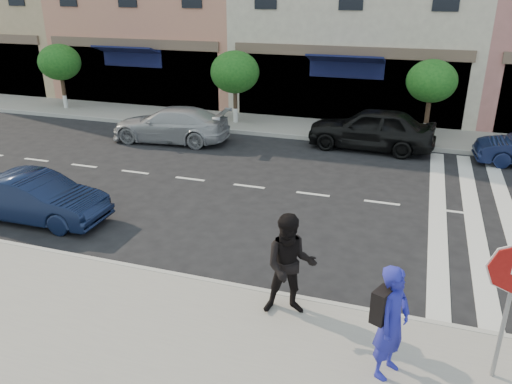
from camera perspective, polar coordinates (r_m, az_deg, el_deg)
name	(u,v)px	position (r m, az deg, el deg)	size (l,w,h in m)	color
ground	(275,259)	(11.35, 2.13, -7.64)	(120.00, 120.00, 0.00)	black
sidewalk_near	(208,367)	(8.43, -5.54, -19.32)	(60.00, 4.50, 0.15)	gray
sidewalk_far	(349,132)	(21.38, 10.59, 6.79)	(60.00, 3.00, 0.15)	gray
street_tree_wa	(60,62)	(26.47, -21.53, 13.60)	(2.00, 2.00, 3.05)	#473323
street_tree_wb	(235,72)	(21.93, -2.43, 13.50)	(2.10, 2.10, 3.06)	#473323
street_tree_c	(432,82)	(20.52, 19.43, 11.82)	(1.90, 1.90, 3.04)	#473323
photographer	(392,322)	(7.89, 15.28, -14.16)	(0.68, 0.44, 1.85)	#212399
walker	(290,265)	(8.92, 3.92, -8.36)	(0.94, 0.73, 1.94)	black
car_near_mid	(36,198)	(14.09, -23.85, -0.64)	(1.32, 3.79, 1.25)	#0E1733
car_far_left	(170,125)	(20.07, -9.76, 7.61)	(1.89, 4.65, 1.35)	#A1A2A6
car_far_mid	(371,128)	(19.25, 13.02, 7.09)	(1.87, 4.65, 1.58)	black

